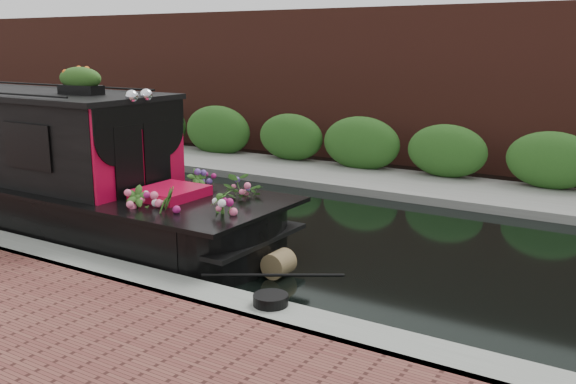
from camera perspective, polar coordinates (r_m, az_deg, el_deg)
The scene contains 7 objects.
ground at distance 11.37m, azimuth -4.73°, elevation -2.74°, with size 80.00×80.00×0.00m, color black.
near_bank_coping at distance 9.08m, azimuth -17.42°, elevation -7.42°, with size 40.00×0.60×0.50m, color gray.
far_bank_path at distance 14.84m, azimuth 5.03°, elevation 1.01°, with size 40.00×2.40×0.34m, color gray.
far_hedge at distance 15.63m, azimuth 6.55°, elevation 1.59°, with size 40.00×1.10×2.80m, color #28571D.
far_brick_wall at distance 17.51m, azimuth 9.55°, elevation 2.73°, with size 40.00×1.00×8.00m, color #52241B.
rope_fender at distance 8.73m, azimuth -0.83°, elevation -6.40°, with size 0.35×0.35×0.37m, color brown.
coiled_mooring_rope at distance 7.22m, azimuth -1.55°, elevation -9.55°, with size 0.40×0.40×0.12m, color black.
Camera 1 is at (6.60, -8.72, 3.09)m, focal length 40.00 mm.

